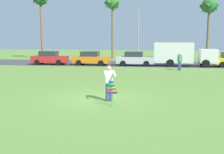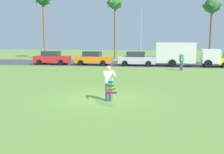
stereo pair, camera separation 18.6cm
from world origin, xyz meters
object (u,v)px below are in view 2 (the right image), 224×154
object	(u,v)px
parked_truck_white_box	(183,54)
person_walker_near	(182,61)
person_kite_flyer	(109,82)
palm_tree_right_near	(115,5)
parked_car_silver	(137,59)
parked_car_red	(52,58)
streetlight_pole	(141,32)
parked_car_orange	(93,58)
palm_tree_centre_far	(212,8)
kite_held	(111,90)
palm_tree_left_near	(43,2)

from	to	relation	value
parked_truck_white_box	person_walker_near	size ratio (longest dim) A/B	3.91
person_kite_flyer	palm_tree_right_near	distance (m)	28.69
palm_tree_right_near	parked_car_silver	bearing A→B (deg)	-68.42
parked_car_red	streetlight_pole	size ratio (longest dim) A/B	0.61
parked_car_orange	streetlight_pole	world-z (taller)	streetlight_pole
person_kite_flyer	palm_tree_right_near	world-z (taller)	palm_tree_right_near
parked_car_orange	palm_tree_centre_far	bearing A→B (deg)	31.04
parked_car_orange	kite_held	bearing A→B (deg)	-74.67
parked_truck_white_box	palm_tree_centre_far	xyz separation A→B (m)	(4.64, 8.92, 5.82)
kite_held	parked_truck_white_box	world-z (taller)	parked_truck_white_box
person_walker_near	parked_truck_white_box	bearing A→B (deg)	82.15
kite_held	palm_tree_right_near	bearing A→B (deg)	97.84
parked_truck_white_box	streetlight_pole	bearing A→B (deg)	124.91
parked_car_orange	parked_truck_white_box	bearing A→B (deg)	-0.01
palm_tree_centre_far	person_walker_near	bearing A→B (deg)	-111.88
parked_car_silver	streetlight_pole	size ratio (longest dim) A/B	0.60
parked_car_orange	palm_tree_right_near	bearing A→B (deg)	83.49
parked_car_red	parked_car_silver	bearing A→B (deg)	0.01
palm_tree_right_near	palm_tree_centre_far	distance (m)	13.74
parked_car_silver	palm_tree_left_near	bearing A→B (deg)	150.29
palm_tree_right_near	person_walker_near	bearing A→B (deg)	-58.75
palm_tree_left_near	palm_tree_right_near	bearing A→B (deg)	9.15
parked_car_silver	palm_tree_left_near	distance (m)	18.40
palm_tree_left_near	palm_tree_right_near	size ratio (longest dim) A/B	1.06
kite_held	parked_truck_white_box	bearing A→B (deg)	74.43
person_kite_flyer	parked_truck_white_box	distance (m)	18.39
palm_tree_centre_far	parked_car_orange	bearing A→B (deg)	-148.96
kite_held	parked_car_orange	world-z (taller)	parked_car_orange
streetlight_pole	palm_tree_centre_far	bearing A→B (deg)	9.84
palm_tree_right_near	streetlight_pole	size ratio (longest dim) A/B	1.36
parked_car_silver	kite_held	bearing A→B (deg)	-90.11
parked_car_red	palm_tree_right_near	xyz separation A→B (m)	(6.18, 9.97, 7.23)
kite_held	palm_tree_centre_far	bearing A→B (deg)	70.33
person_kite_flyer	parked_car_red	size ratio (longest dim) A/B	0.41
palm_tree_centre_far	streetlight_pole	distance (m)	10.35
palm_tree_right_near	person_walker_near	xyz separation A→B (m)	(8.48, -13.98, -7.08)
parked_truck_white_box	palm_tree_left_near	size ratio (longest dim) A/B	0.67
palm_tree_right_near	palm_tree_centre_far	bearing A→B (deg)	-4.42
parked_truck_white_box	parked_car_silver	bearing A→B (deg)	179.98
parked_car_silver	palm_tree_right_near	size ratio (longest dim) A/B	0.44
person_kite_flyer	parked_truck_white_box	size ratio (longest dim) A/B	0.26
person_kite_flyer	kite_held	world-z (taller)	person_kite_flyer
person_kite_flyer	parked_car_orange	xyz separation A→B (m)	(-4.82, 17.59, -0.18)
parked_car_red	parked_car_silver	xyz separation A→B (m)	(10.12, 0.00, 0.00)
person_kite_flyer	parked_car_orange	world-z (taller)	person_kite_flyer
kite_held	palm_tree_right_near	xyz separation A→B (m)	(-3.91, 28.37, 7.27)
parked_car_orange	palm_tree_centre_far	world-z (taller)	palm_tree_centre_far
kite_held	streetlight_pole	world-z (taller)	streetlight_pole
person_kite_flyer	palm_tree_left_near	xyz separation A→B (m)	(-14.23, 25.86, 7.57)
parked_truck_white_box	palm_tree_left_near	bearing A→B (deg)	157.10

